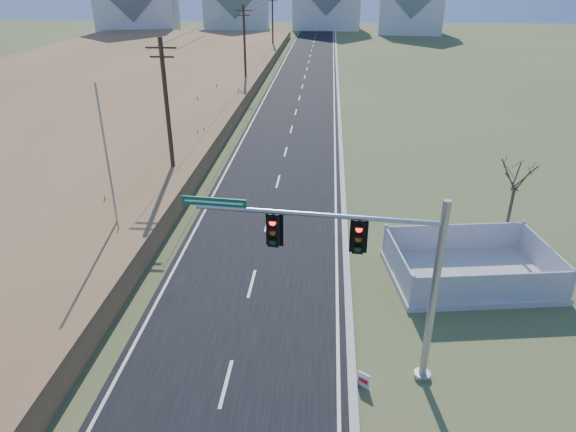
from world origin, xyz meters
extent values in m
plane|color=#475A2B|center=(0.00, 0.00, 0.00)|extent=(260.00, 260.00, 0.00)
cube|color=black|center=(0.00, 50.00, 0.03)|extent=(8.00, 180.00, 0.06)
cube|color=#B2AFA8|center=(4.15, 50.00, 0.09)|extent=(0.30, 180.00, 0.18)
cube|color=#A17348|center=(-24.00, 40.00, 0.65)|extent=(38.00, 110.00, 1.30)
cylinder|color=#422D1E|center=(-6.50, 15.00, 4.50)|extent=(0.26, 0.26, 9.00)
cube|color=#422D1E|center=(-6.50, 15.00, 8.40)|extent=(1.80, 0.10, 0.10)
cube|color=#422D1E|center=(-6.50, 15.00, 7.90)|extent=(1.40, 0.10, 0.10)
cylinder|color=#422D1E|center=(-6.50, 45.00, 4.50)|extent=(0.26, 0.26, 9.00)
cube|color=#422D1E|center=(-6.50, 45.00, 8.40)|extent=(1.80, 0.10, 0.10)
cube|color=#422D1E|center=(-6.50, 45.00, 7.90)|extent=(1.40, 0.10, 0.10)
cylinder|color=#422D1E|center=(-6.50, 75.00, 4.50)|extent=(0.26, 0.26, 9.00)
cube|color=#422D1E|center=(-6.50, 75.00, 7.90)|extent=(1.40, 0.10, 0.10)
cube|color=silver|center=(-38.00, 100.00, 5.00)|extent=(17.38, 13.12, 10.00)
cube|color=silver|center=(-18.00, 108.00, 4.50)|extent=(14.66, 10.95, 9.00)
cube|color=silver|center=(2.00, 112.00, 5.00)|extent=(15.00, 10.00, 10.00)
cube|color=silver|center=(20.00, 104.00, 4.50)|extent=(13.87, 10.31, 9.00)
cylinder|color=#9EA0A5|center=(6.50, -1.13, 0.09)|extent=(0.56, 0.56, 0.19)
cylinder|color=#9EA0A5|center=(6.50, -1.13, 3.25)|extent=(0.24, 0.24, 6.50)
cylinder|color=#9EA0A5|center=(2.80, -0.79, 5.76)|extent=(7.41, 0.81, 0.15)
cube|color=black|center=(4.09, -0.91, 5.13)|extent=(0.36, 0.31, 1.05)
cube|color=black|center=(1.50, -0.68, 5.13)|extent=(0.36, 0.31, 1.05)
cube|color=#055D3B|center=(-0.35, -0.51, 5.94)|extent=(2.04, 0.22, 0.28)
cube|color=#B7B5AD|center=(9.53, 5.26, 0.13)|extent=(7.50, 5.64, 0.26)
cube|color=silver|center=(9.85, 3.08, 0.92)|extent=(6.53, 1.04, 1.32)
cube|color=silver|center=(9.21, 7.43, 0.92)|extent=(6.53, 1.04, 1.32)
cube|color=silver|center=(6.27, 4.78, 0.92)|extent=(0.72, 4.36, 1.32)
cube|color=silver|center=(12.79, 5.74, 0.92)|extent=(0.72, 4.36, 1.32)
cube|color=white|center=(4.50, -1.74, 0.29)|extent=(0.40, 0.30, 0.55)
cube|color=red|center=(4.48, -1.77, 0.29)|extent=(0.30, 0.22, 0.16)
cylinder|color=#B7B5AD|center=(-7.00, 7.02, 0.08)|extent=(0.36, 0.36, 0.16)
cylinder|color=#9EA0A5|center=(-7.00, 7.02, 4.02)|extent=(0.10, 0.10, 8.03)
cylinder|color=#4C3F33|center=(11.90, 8.31, 1.57)|extent=(0.14, 0.14, 3.15)
camera|label=1|loc=(3.04, -14.64, 12.35)|focal=32.00mm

